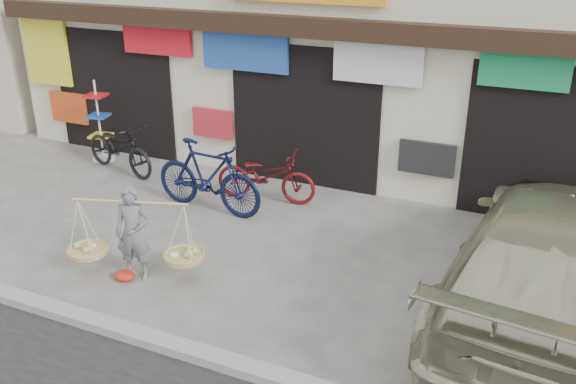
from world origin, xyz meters
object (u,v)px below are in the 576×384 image
at_px(bike_1, 208,177).
at_px(bike_2, 266,176).
at_px(bike_0, 120,148).
at_px(display_rack, 100,128).
at_px(street_vendor, 134,237).
at_px(suv, 558,259).

bearing_deg(bike_1, bike_2, -37.77).
distance_m(bike_0, bike_2, 3.39).
bearing_deg(bike_0, display_rack, 77.99).
bearing_deg(street_vendor, bike_1, 77.79).
bearing_deg(bike_0, suv, -87.98).
height_order(bike_2, display_rack, display_rack).
relative_size(bike_1, suv, 0.36).
xyz_separation_m(street_vendor, bike_2, (0.50, 3.21, -0.15)).
height_order(street_vendor, suv, suv).
bearing_deg(bike_1, bike_0, 75.80).
relative_size(street_vendor, bike_1, 0.89).
bearing_deg(bike_1, display_rack, 73.79).
relative_size(bike_2, suv, 0.31).
xyz_separation_m(suv, display_rack, (-9.19, 2.31, -0.13)).
bearing_deg(bike_1, street_vendor, -169.96).
bearing_deg(display_rack, bike_0, -26.78).
distance_m(street_vendor, bike_2, 3.25).
xyz_separation_m(street_vendor, suv, (5.47, 1.40, 0.20)).
relative_size(bike_0, display_rack, 1.13).
height_order(bike_0, display_rack, display_rack).
height_order(bike_1, display_rack, display_rack).
bearing_deg(display_rack, suv, -14.12).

